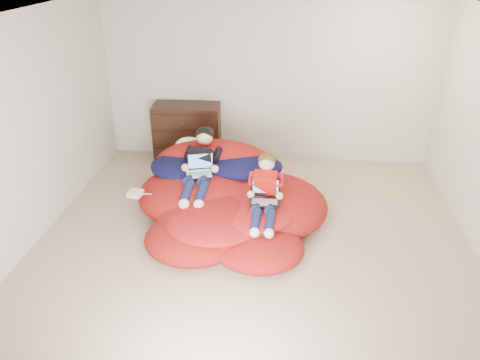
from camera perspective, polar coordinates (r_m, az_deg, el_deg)
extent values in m
cube|color=tan|center=(5.53, 1.56, -8.76)|extent=(5.10, 5.10, 0.25)
cube|color=beige|center=(7.25, 3.42, 12.00)|extent=(5.10, 0.02, 2.50)
cube|color=beige|center=(2.72, -2.74, -15.63)|extent=(5.10, 0.02, 2.50)
cube|color=beige|center=(5.63, -24.74, 5.19)|extent=(0.02, 5.10, 2.50)
cube|color=silver|center=(4.54, 1.99, 19.44)|extent=(5.10, 5.10, 0.02)
cube|color=black|center=(7.39, -6.41, 5.71)|extent=(1.05, 0.57, 0.92)
cube|color=black|center=(7.26, -6.74, 2.94)|extent=(0.91, 0.08, 0.22)
cylinder|color=#4C3F26|center=(7.24, -6.77, 2.88)|extent=(0.03, 0.06, 0.03)
cube|color=black|center=(7.15, -6.85, 4.96)|extent=(0.91, 0.08, 0.22)
cylinder|color=#4C3F26|center=(7.13, -6.89, 4.90)|extent=(0.03, 0.06, 0.03)
cube|color=black|center=(7.06, -6.97, 7.03)|extent=(0.91, 0.08, 0.22)
cylinder|color=#4C3F26|center=(7.04, -7.01, 6.97)|extent=(0.03, 0.06, 0.03)
ellipsoid|color=#AD1713|center=(6.03, -4.51, -1.75)|extent=(1.67, 1.50, 0.60)
ellipsoid|color=#AD1713|center=(5.82, 3.02, -3.02)|extent=(1.56, 1.52, 0.56)
ellipsoid|color=#AD1713|center=(5.52, -1.90, -5.06)|extent=(1.62, 1.30, 0.52)
ellipsoid|color=#AD1713|center=(5.31, -5.71, -7.09)|extent=(1.11, 1.01, 0.37)
ellipsoid|color=#AD1713|center=(5.17, 2.25, -8.19)|extent=(1.01, 0.92, 0.33)
ellipsoid|color=#AD1713|center=(6.35, -2.95, 1.66)|extent=(1.69, 0.75, 0.75)
ellipsoid|color=#10103A|center=(6.19, -5.75, 1.70)|extent=(1.13, 0.92, 0.29)
ellipsoid|color=#10103A|center=(6.08, 0.21, 1.77)|extent=(1.07, 0.75, 0.26)
ellipsoid|color=red|center=(5.44, 1.46, -3.61)|extent=(1.03, 1.03, 0.19)
ellipsoid|color=red|center=(5.28, -3.24, -5.16)|extent=(1.08, 0.98, 0.20)
ellipsoid|color=white|center=(6.47, -6.20, 4.14)|extent=(0.39, 0.25, 0.25)
cube|color=black|center=(6.01, -4.51, 2.56)|extent=(0.34, 0.46, 0.42)
sphere|color=tan|center=(6.06, -4.32, 5.25)|extent=(0.21, 0.21, 0.21)
ellipsoid|color=black|center=(6.07, -4.29, 5.66)|extent=(0.24, 0.22, 0.18)
cylinder|color=#13193D|center=(5.79, -5.88, 0.16)|extent=(0.17, 0.36, 0.19)
cylinder|color=#13193D|center=(5.55, -6.50, -1.51)|extent=(0.15, 0.34, 0.22)
sphere|color=white|center=(5.43, -6.85, -2.91)|extent=(0.12, 0.12, 0.12)
cylinder|color=#13193D|center=(5.76, -4.19, 0.08)|extent=(0.17, 0.36, 0.19)
cylinder|color=#13193D|center=(5.51, -4.73, -1.60)|extent=(0.15, 0.34, 0.22)
sphere|color=white|center=(5.39, -5.04, -3.02)|extent=(0.12, 0.12, 0.12)
cube|color=red|center=(5.39, 3.18, -0.70)|extent=(0.28, 0.28, 0.41)
sphere|color=tan|center=(5.34, 3.29, 2.09)|extent=(0.19, 0.19, 0.19)
ellipsoid|color=#4E3215|center=(5.35, 3.31, 2.51)|extent=(0.21, 0.19, 0.16)
cylinder|color=#13193D|center=(5.29, 2.17, -3.22)|extent=(0.14, 0.31, 0.17)
cylinder|color=#13193D|center=(5.08, 1.94, -4.97)|extent=(0.12, 0.30, 0.19)
sphere|color=white|center=(4.97, 1.79, -6.41)|extent=(0.11, 0.11, 0.11)
cylinder|color=#13193D|center=(5.29, 3.82, -3.31)|extent=(0.14, 0.31, 0.17)
cylinder|color=#13193D|center=(5.07, 3.66, -5.06)|extent=(0.12, 0.30, 0.19)
sphere|color=white|center=(4.97, 3.55, -6.50)|extent=(0.11, 0.11, 0.11)
cube|color=silver|center=(5.76, -5.04, 0.77)|extent=(0.35, 0.29, 0.01)
cube|color=gray|center=(5.75, -5.06, 0.80)|extent=(0.28, 0.18, 0.00)
cube|color=silver|center=(5.83, -4.85, 2.29)|extent=(0.31, 0.14, 0.21)
cube|color=#407AD9|center=(5.82, -4.87, 2.27)|extent=(0.27, 0.11, 0.17)
cube|color=black|center=(5.27, 3.02, -2.66)|extent=(0.34, 0.24, 0.01)
cube|color=gray|center=(5.26, 3.01, -2.64)|extent=(0.29, 0.13, 0.00)
cube|color=black|center=(5.34, 3.15, -0.78)|extent=(0.34, 0.07, 0.23)
cube|color=teal|center=(5.33, 3.14, -0.80)|extent=(0.29, 0.05, 0.19)
cube|color=silver|center=(5.75, -12.65, -1.61)|extent=(0.18, 0.18, 0.06)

